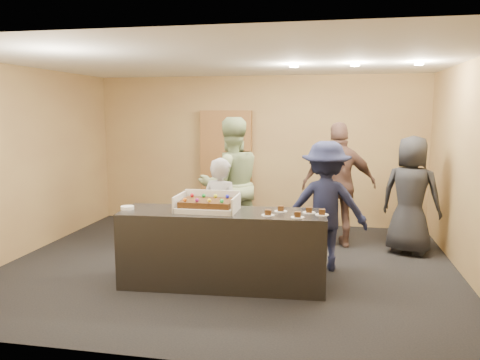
# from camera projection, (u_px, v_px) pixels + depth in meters

# --- Properties ---
(room) EXTENTS (6.04, 6.00, 2.70)m
(room) POSITION_uv_depth(u_px,v_px,m) (229.00, 166.00, 6.16)
(room) COLOR black
(room) RESTS_ON ground
(serving_counter) EXTENTS (2.44, 0.84, 0.90)m
(serving_counter) POSITION_uv_depth(u_px,v_px,m) (223.00, 248.00, 5.55)
(serving_counter) COLOR black
(serving_counter) RESTS_ON floor
(storage_cabinet) EXTENTS (0.95, 0.15, 2.08)m
(storage_cabinet) POSITION_uv_depth(u_px,v_px,m) (226.00, 167.00, 8.65)
(storage_cabinet) COLOR brown
(storage_cabinet) RESTS_ON floor
(cake_box) EXTENTS (0.71, 0.49, 0.21)m
(cake_box) POSITION_uv_depth(u_px,v_px,m) (208.00, 206.00, 5.54)
(cake_box) COLOR white
(cake_box) RESTS_ON serving_counter
(sheet_cake) EXTENTS (0.61, 0.42, 0.12)m
(sheet_cake) POSITION_uv_depth(u_px,v_px,m) (207.00, 203.00, 5.51)
(sheet_cake) COLOR #361E0C
(sheet_cake) RESTS_ON cake_box
(plate_stack) EXTENTS (0.16, 0.16, 0.04)m
(plate_stack) POSITION_uv_depth(u_px,v_px,m) (127.00, 208.00, 5.60)
(plate_stack) COLOR white
(plate_stack) RESTS_ON serving_counter
(slice_a) EXTENTS (0.15, 0.15, 0.07)m
(slice_a) POSITION_uv_depth(u_px,v_px,m) (268.00, 214.00, 5.26)
(slice_a) COLOR white
(slice_a) RESTS_ON serving_counter
(slice_b) EXTENTS (0.15, 0.15, 0.07)m
(slice_b) POSITION_uv_depth(u_px,v_px,m) (281.00, 210.00, 5.47)
(slice_b) COLOR white
(slice_b) RESTS_ON serving_counter
(slice_c) EXTENTS (0.15, 0.15, 0.07)m
(slice_c) POSITION_uv_depth(u_px,v_px,m) (298.00, 216.00, 5.16)
(slice_c) COLOR white
(slice_c) RESTS_ON serving_counter
(slice_d) EXTENTS (0.15, 0.15, 0.07)m
(slice_d) POSITION_uv_depth(u_px,v_px,m) (309.00, 211.00, 5.40)
(slice_d) COLOR white
(slice_d) RESTS_ON serving_counter
(slice_e) EXTENTS (0.15, 0.15, 0.07)m
(slice_e) POSITION_uv_depth(u_px,v_px,m) (322.00, 213.00, 5.29)
(slice_e) COLOR white
(slice_e) RESTS_ON serving_counter
(person_server_grey) EXTENTS (0.63, 0.52, 1.48)m
(person_server_grey) POSITION_uv_depth(u_px,v_px,m) (221.00, 214.00, 6.05)
(person_server_grey) COLOR #A9AAAF
(person_server_grey) RESTS_ON floor
(person_sage_man) EXTENTS (1.20, 1.12, 1.98)m
(person_sage_man) POSITION_uv_depth(u_px,v_px,m) (231.00, 185.00, 6.90)
(person_sage_man) COLOR #95AA77
(person_sage_man) RESTS_ON floor
(person_navy_man) EXTENTS (1.10, 0.65, 1.69)m
(person_navy_man) POSITION_uv_depth(u_px,v_px,m) (325.00, 206.00, 6.09)
(person_navy_man) COLOR #1A1E3F
(person_navy_man) RESTS_ON floor
(person_brown_extra) EXTENTS (1.18, 0.63, 1.91)m
(person_brown_extra) POSITION_uv_depth(u_px,v_px,m) (339.00, 185.00, 7.11)
(person_brown_extra) COLOR brown
(person_brown_extra) RESTS_ON floor
(person_dark_suit) EXTENTS (0.99, 0.84, 1.73)m
(person_dark_suit) POSITION_uv_depth(u_px,v_px,m) (411.00, 195.00, 6.76)
(person_dark_suit) COLOR black
(person_dark_suit) RESTS_ON floor
(ceiling_spotlights) EXTENTS (1.72, 0.12, 0.03)m
(ceiling_spotlights) POSITION_uv_depth(u_px,v_px,m) (355.00, 65.00, 6.15)
(ceiling_spotlights) COLOR #FFEAC6
(ceiling_spotlights) RESTS_ON ceiling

